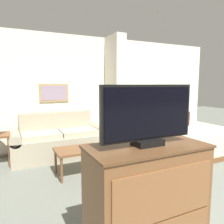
# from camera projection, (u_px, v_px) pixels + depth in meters

# --- Properties ---
(wall_back) EXTENTS (6.56, 0.16, 2.60)m
(wall_back) POSITION_uv_depth(u_px,v_px,m) (98.00, 93.00, 5.34)
(wall_back) COLOR silver
(wall_back) RESTS_ON ground_plane
(wall_partition_pillar) EXTENTS (0.24, 0.65, 2.60)m
(wall_partition_pillar) POSITION_uv_depth(u_px,v_px,m) (115.00, 93.00, 5.11)
(wall_partition_pillar) COLOR silver
(wall_partition_pillar) RESTS_ON ground_plane
(couch) EXTENTS (1.92, 0.84, 0.90)m
(couch) POSITION_uv_depth(u_px,v_px,m) (59.00, 140.00, 4.57)
(couch) COLOR tan
(couch) RESTS_ON ground_plane
(coffee_table) EXTENTS (0.74, 0.52, 0.44)m
(coffee_table) POSITION_uv_depth(u_px,v_px,m) (78.00, 152.00, 3.63)
(coffee_table) COLOR brown
(coffee_table) RESTS_ON ground_plane
(tv_dresser) EXTENTS (1.02, 0.51, 1.00)m
(tv_dresser) POSITION_uv_depth(u_px,v_px,m) (147.00, 202.00, 1.87)
(tv_dresser) COLOR brown
(tv_dresser) RESTS_ON ground_plane
(tv) EXTENTS (0.84, 0.16, 0.50)m
(tv) POSITION_uv_depth(u_px,v_px,m) (148.00, 115.00, 1.77)
(tv) COLOR black
(tv) RESTS_ON tv_dresser
(bed) EXTENTS (1.87, 2.10, 0.51)m
(bed) POSITION_uv_depth(u_px,v_px,m) (181.00, 137.00, 5.15)
(bed) COLOR brown
(bed) RESTS_ON ground_plane
(backpack) EXTENTS (0.28, 0.20, 0.38)m
(backpack) POSITION_uv_depth(u_px,v_px,m) (183.00, 118.00, 5.24)
(backpack) COLOR #471E19
(backpack) RESTS_ON bed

